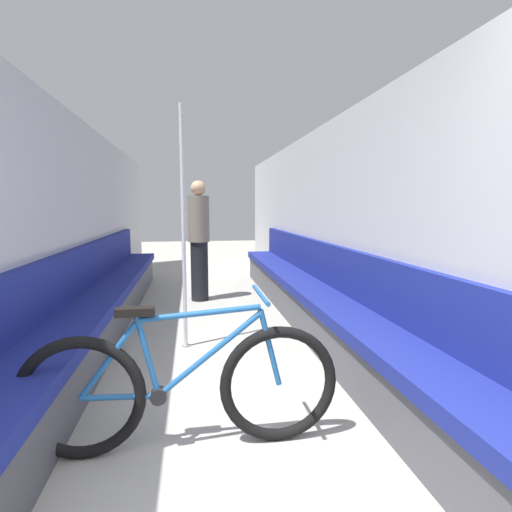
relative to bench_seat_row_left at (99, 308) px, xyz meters
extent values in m
cube|color=#B2B2B7|center=(-0.26, 0.12, 0.84)|extent=(0.10, 10.65, 2.30)
cube|color=#B2B2B7|center=(2.55, 0.12, 0.84)|extent=(0.10, 10.65, 2.30)
cube|color=#4C4C51|center=(0.03, 0.00, -0.12)|extent=(0.41, 6.58, 0.39)
cube|color=navy|center=(0.03, 0.00, 0.13)|extent=(0.48, 6.58, 0.10)
cube|color=navy|center=(-0.18, 0.00, 0.40)|extent=(0.07, 6.58, 0.45)
cube|color=#4C4C51|center=(2.26, 0.00, -0.12)|extent=(0.41, 6.58, 0.39)
cube|color=navy|center=(2.26, 0.00, 0.13)|extent=(0.48, 6.58, 0.10)
cube|color=navy|center=(2.46, 0.00, 0.40)|extent=(0.07, 6.58, 0.45)
torus|color=black|center=(0.36, -2.08, 0.03)|extent=(0.68, 0.06, 0.68)
torus|color=black|center=(1.44, -2.08, 0.03)|extent=(0.68, 0.06, 0.68)
cylinder|color=#1E5693|center=(0.56, -2.08, 0.02)|extent=(0.40, 0.03, 0.05)
cylinder|color=#1E5693|center=(0.51, -2.08, 0.22)|extent=(0.32, 0.03, 0.41)
cylinder|color=#1E5693|center=(0.71, -2.08, 0.25)|extent=(0.14, 0.03, 0.48)
cylinder|color=#1E5693|center=(1.05, -2.08, 0.23)|extent=(0.58, 0.03, 0.47)
cylinder|color=#1E5693|center=(0.99, -2.08, 0.46)|extent=(0.67, 0.03, 0.08)
cylinder|color=#1E5693|center=(1.38, -2.08, 0.25)|extent=(0.14, 0.03, 0.45)
cylinder|color=black|center=(0.77, -2.08, 0.01)|extent=(0.09, 0.06, 0.09)
cube|color=black|center=(0.66, -2.08, 0.49)|extent=(0.20, 0.07, 0.04)
cylinder|color=#1E5693|center=(1.33, -2.08, 0.55)|extent=(0.02, 0.46, 0.02)
cylinder|color=gray|center=(0.88, -0.41, -0.31)|extent=(0.08, 0.08, 0.01)
cylinder|color=silver|center=(0.88, -0.41, 0.83)|extent=(0.04, 0.04, 2.28)
cylinder|color=black|center=(1.06, 1.51, 0.11)|extent=(0.25, 0.25, 0.85)
cylinder|color=#756B5B|center=(1.06, 1.51, 0.86)|extent=(0.30, 0.30, 0.65)
sphere|color=tan|center=(1.06, 1.51, 1.29)|extent=(0.21, 0.21, 0.21)
camera|label=1|loc=(0.96, -4.21, 1.04)|focal=28.00mm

